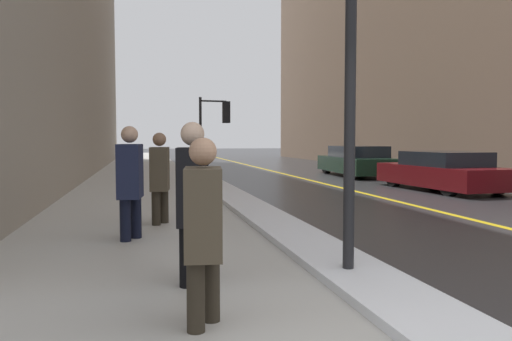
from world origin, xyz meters
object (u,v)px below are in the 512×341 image
object	(u,v)px
pedestrian_trailing	(203,223)
pedestrian_with_shoulder_bag	(130,177)
pedestrian_nearside	(193,195)
parked_car_maroon	(442,172)
traffic_light_near	(217,120)
pedestrian_in_glasses	(160,174)
lamp_post	(351,39)
parked_car_dark_green	(357,161)

from	to	relation	value
pedestrian_trailing	pedestrian_with_shoulder_bag	xyz separation A→B (m)	(-0.64, 3.66, 0.10)
pedestrian_nearside	parked_car_maroon	size ratio (longest dim) A/B	0.37
pedestrian_with_shoulder_bag	parked_car_maroon	xyz separation A→B (m)	(8.75, 5.51, -0.39)
pedestrian_nearside	traffic_light_near	bearing A→B (deg)	177.77
pedestrian_nearside	pedestrian_in_glasses	size ratio (longest dim) A/B	1.04
parked_car_maroon	lamp_post	bearing A→B (deg)	138.72
pedestrian_trailing	parked_car_maroon	bearing A→B (deg)	145.49
traffic_light_near	pedestrian_trailing	bearing A→B (deg)	-103.87
pedestrian_with_shoulder_bag	parked_car_maroon	size ratio (longest dim) A/B	0.37
pedestrian_nearside	lamp_post	bearing A→B (deg)	93.14
lamp_post	pedestrian_with_shoulder_bag	size ratio (longest dim) A/B	2.47
parked_car_dark_green	lamp_post	bearing A→B (deg)	158.78
lamp_post	pedestrian_in_glasses	bearing A→B (deg)	115.75
parked_car_maroon	pedestrian_with_shoulder_bag	bearing A→B (deg)	119.40
pedestrian_nearside	pedestrian_trailing	bearing A→B (deg)	5.21
pedestrian_trailing	pedestrian_with_shoulder_bag	bearing A→B (deg)	-163.08
pedestrian_nearside	pedestrian_in_glasses	xyz separation A→B (m)	(-0.21, 3.75, -0.03)
pedestrian_in_glasses	parked_car_maroon	distance (m)	9.30
lamp_post	traffic_light_near	size ratio (longest dim) A/B	1.29
pedestrian_nearside	pedestrian_in_glasses	distance (m)	3.76
traffic_light_near	pedestrian_nearside	distance (m)	15.89
pedestrian_with_shoulder_bag	pedestrian_trailing	bearing A→B (deg)	16.92
traffic_light_near	pedestrian_with_shoulder_bag	world-z (taller)	traffic_light_near
parked_car_maroon	pedestrian_trailing	bearing A→B (deg)	135.72
pedestrian_trailing	pedestrian_nearside	bearing A→B (deg)	-174.79
lamp_post	pedestrian_trailing	world-z (taller)	lamp_post
lamp_post	parked_car_dark_green	world-z (taller)	lamp_post
pedestrian_in_glasses	parked_car_dark_green	world-z (taller)	pedestrian_in_glasses
pedestrian_with_shoulder_bag	parked_car_dark_green	world-z (taller)	pedestrian_with_shoulder_bag
pedestrian_with_shoulder_bag	parked_car_maroon	distance (m)	10.35
lamp_post	pedestrian_with_shoulder_bag	distance (m)	3.82
traffic_light_near	pedestrian_nearside	bearing A→B (deg)	-104.40
pedestrian_trailing	pedestrian_in_glasses	xyz separation A→B (m)	(-0.17, 4.96, 0.06)
traffic_light_near	parked_car_dark_green	xyz separation A→B (m)	(5.53, -1.67, -1.73)
traffic_light_near	pedestrian_nearside	size ratio (longest dim) A/B	1.94
pedestrian_with_shoulder_bag	lamp_post	bearing A→B (deg)	49.24
pedestrian_trailing	pedestrian_with_shoulder_bag	world-z (taller)	pedestrian_with_shoulder_bag
lamp_post	pedestrian_nearside	bearing A→B (deg)	176.16
parked_car_dark_green	pedestrian_nearside	bearing A→B (deg)	153.27
parked_car_dark_green	parked_car_maroon	bearing A→B (deg)	-176.62
lamp_post	pedestrian_with_shoulder_bag	xyz separation A→B (m)	(-2.33, 2.57, -1.61)
pedestrian_in_glasses	parked_car_dark_green	xyz separation A→B (m)	(8.28, 10.20, -0.30)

